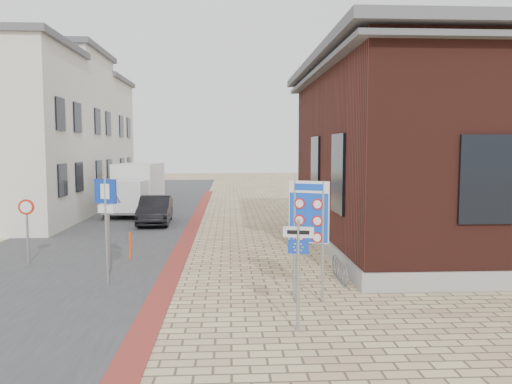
{
  "coord_description": "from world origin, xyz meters",
  "views": [
    {
      "loc": [
        -0.32,
        -10.92,
        3.58
      ],
      "look_at": [
        0.51,
        4.58,
        2.2
      ],
      "focal_mm": 35.0,
      "sensor_mm": 36.0,
      "label": 1
    }
  ],
  "objects_px": {
    "sedan": "(155,210)",
    "parking_sign": "(106,210)",
    "bollard": "(130,246)",
    "border_sign": "(309,215)",
    "essen_sign": "(298,259)",
    "box_truck": "(136,188)"
  },
  "relations": [
    {
      "from": "essen_sign",
      "to": "parking_sign",
      "type": "bearing_deg",
      "value": 155.23
    },
    {
      "from": "box_truck",
      "to": "bollard",
      "type": "relative_size",
      "value": 6.02
    },
    {
      "from": "border_sign",
      "to": "bollard",
      "type": "bearing_deg",
      "value": 162.74
    },
    {
      "from": "sedan",
      "to": "parking_sign",
      "type": "height_order",
      "value": "parking_sign"
    },
    {
      "from": "border_sign",
      "to": "bollard",
      "type": "height_order",
      "value": "border_sign"
    },
    {
      "from": "sedan",
      "to": "border_sign",
      "type": "xyz_separation_m",
      "value": [
        5.34,
        -12.12,
        1.37
      ]
    },
    {
      "from": "parking_sign",
      "to": "bollard",
      "type": "distance_m",
      "value": 3.37
    },
    {
      "from": "box_truck",
      "to": "essen_sign",
      "type": "height_order",
      "value": "box_truck"
    },
    {
      "from": "sedan",
      "to": "box_truck",
      "type": "bearing_deg",
      "value": 111.0
    },
    {
      "from": "essen_sign",
      "to": "parking_sign",
      "type": "distance_m",
      "value": 5.72
    },
    {
      "from": "box_truck",
      "to": "border_sign",
      "type": "height_order",
      "value": "border_sign"
    },
    {
      "from": "border_sign",
      "to": "parking_sign",
      "type": "distance_m",
      "value": 5.24
    },
    {
      "from": "box_truck",
      "to": "bollard",
      "type": "distance_m",
      "value": 11.31
    },
    {
      "from": "parking_sign",
      "to": "bollard",
      "type": "relative_size",
      "value": 3.22
    },
    {
      "from": "essen_sign",
      "to": "parking_sign",
      "type": "xyz_separation_m",
      "value": [
        -4.5,
        3.5,
        0.55
      ]
    },
    {
      "from": "essen_sign",
      "to": "parking_sign",
      "type": "relative_size",
      "value": 0.77
    },
    {
      "from": "border_sign",
      "to": "sedan",
      "type": "bearing_deg",
      "value": 138.4
    },
    {
      "from": "box_truck",
      "to": "parking_sign",
      "type": "distance_m",
      "value": 14.25
    },
    {
      "from": "border_sign",
      "to": "essen_sign",
      "type": "height_order",
      "value": "border_sign"
    },
    {
      "from": "box_truck",
      "to": "sedan",
      "type": "bearing_deg",
      "value": -61.15
    },
    {
      "from": "parking_sign",
      "to": "sedan",
      "type": "bearing_deg",
      "value": 111.53
    },
    {
      "from": "box_truck",
      "to": "bollard",
      "type": "bearing_deg",
      "value": -75.46
    }
  ]
}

